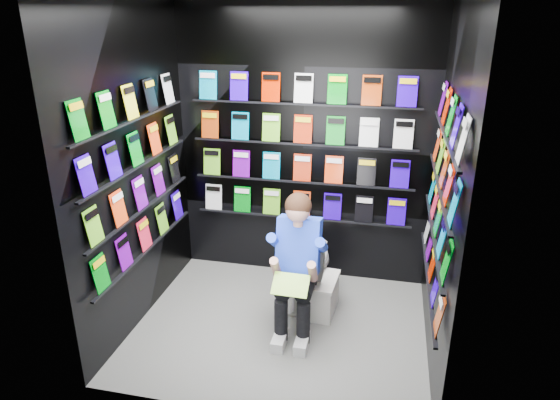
# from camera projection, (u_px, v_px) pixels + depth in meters

# --- Properties ---
(floor) EXTENTS (2.40, 2.40, 0.00)m
(floor) POSITION_uv_depth(u_px,v_px,m) (280.00, 327.00, 4.22)
(floor) COLOR slate
(floor) RESTS_ON ground
(wall_back) EXTENTS (2.40, 0.04, 2.60)m
(wall_back) POSITION_uv_depth(u_px,v_px,m) (303.00, 148.00, 4.67)
(wall_back) COLOR black
(wall_back) RESTS_ON floor
(wall_front) EXTENTS (2.40, 0.04, 2.60)m
(wall_front) POSITION_uv_depth(u_px,v_px,m) (242.00, 238.00, 2.85)
(wall_front) COLOR black
(wall_front) RESTS_ON floor
(wall_left) EXTENTS (0.04, 2.00, 2.60)m
(wall_left) POSITION_uv_depth(u_px,v_px,m) (134.00, 172.00, 4.00)
(wall_left) COLOR black
(wall_left) RESTS_ON floor
(wall_right) EXTENTS (0.04, 2.00, 2.60)m
(wall_right) POSITION_uv_depth(u_px,v_px,m) (446.00, 194.00, 3.51)
(wall_right) COLOR black
(wall_right) RESTS_ON floor
(comics_back) EXTENTS (2.10, 0.06, 1.37)m
(comics_back) POSITION_uv_depth(u_px,v_px,m) (303.00, 149.00, 4.64)
(comics_back) COLOR #BC1D00
(comics_back) RESTS_ON wall_back
(comics_left) EXTENTS (0.06, 1.70, 1.37)m
(comics_left) POSITION_uv_depth(u_px,v_px,m) (138.00, 171.00, 3.99)
(comics_left) COLOR #BC1D00
(comics_left) RESTS_ON wall_left
(comics_right) EXTENTS (0.06, 1.70, 1.37)m
(comics_right) POSITION_uv_depth(u_px,v_px,m) (442.00, 193.00, 3.52)
(comics_right) COLOR #BC1D00
(comics_right) RESTS_ON wall_right
(toilet) EXTENTS (0.43, 0.76, 0.73)m
(toilet) POSITION_uv_depth(u_px,v_px,m) (306.00, 264.00, 4.49)
(toilet) COLOR white
(toilet) RESTS_ON floor
(longbox) EXTENTS (0.25, 0.41, 0.30)m
(longbox) POSITION_uv_depth(u_px,v_px,m) (322.00, 297.00, 4.39)
(longbox) COLOR silver
(longbox) RESTS_ON floor
(longbox_lid) EXTENTS (0.27, 0.44, 0.03)m
(longbox_lid) POSITION_uv_depth(u_px,v_px,m) (323.00, 280.00, 4.33)
(longbox_lid) COLOR silver
(longbox_lid) RESTS_ON longbox
(reader) EXTENTS (0.48, 0.69, 1.26)m
(reader) POSITION_uv_depth(u_px,v_px,m) (299.00, 246.00, 4.01)
(reader) COLOR blue
(reader) RESTS_ON toilet
(held_comic) EXTENTS (0.28, 0.17, 0.12)m
(held_comic) POSITION_uv_depth(u_px,v_px,m) (290.00, 285.00, 3.75)
(held_comic) COLOR green
(held_comic) RESTS_ON reader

